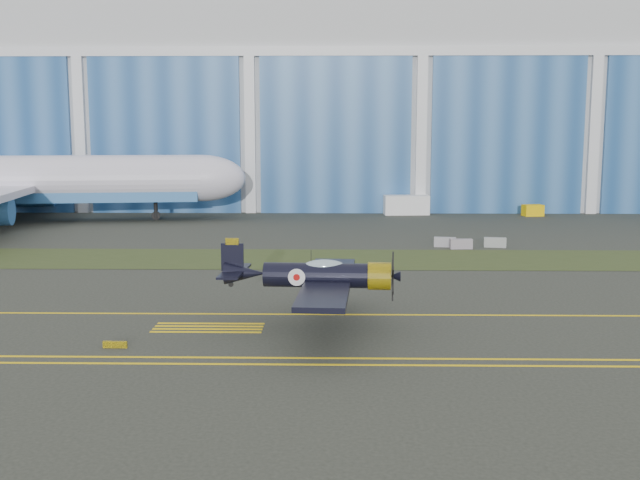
{
  "coord_description": "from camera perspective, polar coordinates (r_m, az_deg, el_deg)",
  "views": [
    {
      "loc": [
        -11.1,
        -47.78,
        10.75
      ],
      "look_at": [
        -12.05,
        1.01,
        3.54
      ],
      "focal_mm": 42.0,
      "sensor_mm": 36.0,
      "label": 1
    }
  ],
  "objects": [
    {
      "name": "ground",
      "position": [
        50.22,
        13.9,
        -4.21
      ],
      "size": [
        260.0,
        260.0,
        0.0
      ],
      "primitive_type": "plane",
      "color": "#35372F",
      "rests_on": "ground"
    },
    {
      "name": "grass_median",
      "position": [
        63.68,
        11.14,
        -1.46
      ],
      "size": [
        260.0,
        10.0,
        0.02
      ],
      "primitive_type": "cube",
      "color": "#475128",
      "rests_on": "ground"
    },
    {
      "name": "hangar",
      "position": [
        120.16,
        6.52,
        10.36
      ],
      "size": [
        220.0,
        45.7,
        30.0
      ],
      "color": "silver",
      "rests_on": "ground"
    },
    {
      "name": "taxiway_centreline",
      "position": [
        45.49,
        15.28,
        -5.56
      ],
      "size": [
        200.0,
        0.2,
        0.02
      ],
      "primitive_type": "cube",
      "color": "yellow",
      "rests_on": "ground"
    },
    {
      "name": "edge_line_near",
      "position": [
        36.69,
        18.92,
        -9.08
      ],
      "size": [
        80.0,
        0.2,
        0.02
      ],
      "primitive_type": "cube",
      "color": "yellow",
      "rests_on": "ground"
    },
    {
      "name": "edge_line_far",
      "position": [
        37.6,
        18.45,
        -8.64
      ],
      "size": [
        80.0,
        0.2,
        0.02
      ],
      "primitive_type": "cube",
      "color": "yellow",
      "rests_on": "ground"
    },
    {
      "name": "hold_short_ladder",
      "position": [
        41.69,
        -8.51,
        -6.62
      ],
      "size": [
        6.0,
        2.4,
        0.02
      ],
      "primitive_type": null,
      "color": "yellow",
      "rests_on": "ground"
    },
    {
      "name": "guard_board_left",
      "position": [
        38.87,
        -15.35,
        -7.69
      ],
      "size": [
        1.2,
        0.15,
        0.35
      ],
      "primitive_type": "cube",
      "color": "yellow",
      "rests_on": "ground"
    },
    {
      "name": "warbird",
      "position": [
        40.57,
        -0.25,
        -2.7
      ],
      "size": [
        11.64,
        13.76,
        3.9
      ],
      "rotation": [
        0.0,
        0.0,
        -0.06
      ],
      "color": "black",
      "rests_on": "ground"
    },
    {
      "name": "shipping_container",
      "position": [
        96.27,
        6.59,
        2.67
      ],
      "size": [
        5.81,
        2.66,
        2.46
      ],
      "primitive_type": "cube",
      "rotation": [
        0.0,
        0.0,
        0.07
      ],
      "color": "white",
      "rests_on": "ground"
    },
    {
      "name": "tug",
      "position": [
        97.81,
        15.91,
        2.19
      ],
      "size": [
        2.68,
        1.96,
        1.42
      ],
      "primitive_type": "cube",
      "rotation": [
        0.0,
        0.0,
        0.19
      ],
      "color": "yellow",
      "rests_on": "ground"
    },
    {
      "name": "barrier_a",
      "position": [
        69.25,
        10.71,
        -0.3
      ],
      "size": [
        2.03,
        0.72,
        0.9
      ],
      "primitive_type": "cube",
      "rotation": [
        0.0,
        0.0,
        0.06
      ],
      "color": "gray",
      "rests_on": "ground"
    },
    {
      "name": "barrier_b",
      "position": [
        70.13,
        9.5,
        -0.16
      ],
      "size": [
        2.07,
        0.92,
        0.9
      ],
      "primitive_type": "cube",
      "rotation": [
        0.0,
        0.0,
        -0.17
      ],
      "color": "#95949A",
      "rests_on": "ground"
    },
    {
      "name": "barrier_c",
      "position": [
        70.82,
        13.19,
        -0.18
      ],
      "size": [
        2.07,
        0.93,
        0.9
      ],
      "primitive_type": "cube",
      "rotation": [
        0.0,
        0.0,
        -0.17
      ],
      "color": "#929693",
      "rests_on": "ground"
    }
  ]
}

